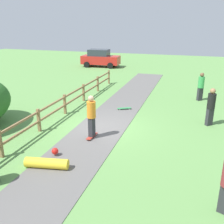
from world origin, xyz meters
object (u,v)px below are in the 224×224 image
(skater_riding, at_px, (91,115))
(bystander_green, at_px, (201,85))
(bystander_black, at_px, (211,105))
(skateboard_loose, at_px, (124,108))
(skater_fallen, at_px, (47,162))
(parked_car_red, at_px, (100,58))

(skater_riding, height_order, bystander_green, skater_riding)
(bystander_black, bearing_deg, skateboard_loose, 167.43)
(skater_fallen, relative_size, bystander_black, 0.84)
(bystander_green, bearing_deg, skater_fallen, -116.53)
(skater_riding, height_order, bystander_black, skater_riding)
(skateboard_loose, relative_size, parked_car_red, 0.19)
(skater_riding, relative_size, bystander_green, 1.06)
(skateboard_loose, bearing_deg, skater_riding, -94.72)
(bystander_black, bearing_deg, parked_car_red, 127.04)
(skateboard_loose, distance_m, bystander_black, 4.81)
(bystander_green, bearing_deg, skateboard_loose, -141.56)
(skateboard_loose, relative_size, bystander_green, 0.44)
(skater_fallen, height_order, parked_car_red, parked_car_red)
(skateboard_loose, height_order, parked_car_red, parked_car_red)
(skater_riding, distance_m, skateboard_loose, 4.30)
(parked_car_red, bearing_deg, bystander_green, -44.23)
(skater_fallen, bearing_deg, skater_riding, 77.90)
(skateboard_loose, xyz_separation_m, bystander_green, (4.16, 3.30, 0.91))
(skateboard_loose, relative_size, bystander_black, 0.42)
(skater_riding, xyz_separation_m, skateboard_loose, (0.34, 4.16, -1.01))
(skater_riding, distance_m, parked_car_red, 18.87)
(skater_riding, relative_size, skater_fallen, 1.22)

